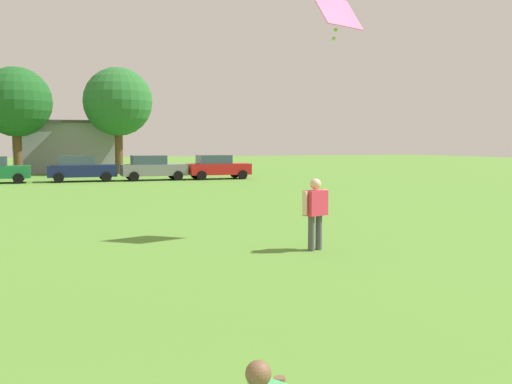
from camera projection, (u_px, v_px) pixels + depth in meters
ground_plane at (31, 192)px, 28.63m from camera, size 160.00×160.00×0.00m
adult_bystander at (315, 208)px, 12.97m from camera, size 0.75×0.47×1.66m
kite at (337, 13)px, 14.52m from camera, size 1.50×1.04×1.17m
parked_car_navy_1 at (81, 168)px, 36.82m from camera, size 4.30×2.02×1.68m
parked_car_gray_2 at (153, 168)px, 38.20m from camera, size 4.30×2.02×1.68m
parked_car_red_3 at (217, 167)px, 39.48m from camera, size 4.30×2.02×1.68m
tree_right at (16, 102)px, 43.39m from camera, size 5.36×5.36×8.35m
tree_far_right at (118, 102)px, 45.95m from camera, size 5.55×5.55×8.65m
house_right at (65, 146)px, 50.68m from camera, size 8.60×8.17×4.44m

